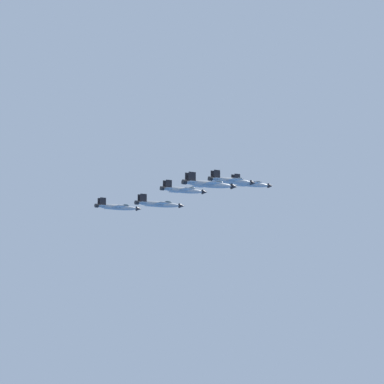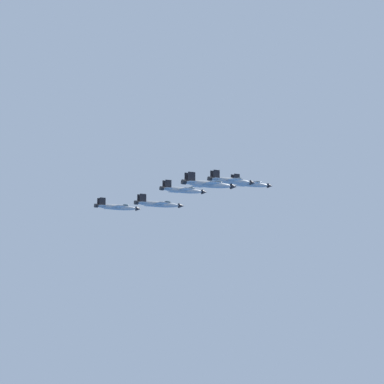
{
  "view_description": "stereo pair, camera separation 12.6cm",
  "coord_description": "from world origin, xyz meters",
  "px_view_note": "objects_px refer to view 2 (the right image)",
  "views": [
    {
      "loc": [
        1.94,
        -258.67,
        134.11
      ],
      "look_at": [
        1.61,
        -9.11,
        170.07
      ],
      "focal_mm": 80.96,
      "sensor_mm": 36.0,
      "label": 1
    },
    {
      "loc": [
        2.06,
        -258.67,
        134.11
      ],
      "look_at": [
        1.61,
        -9.11,
        170.07
      ],
      "focal_mm": 80.96,
      "sensor_mm": 36.0,
      "label": 2
    }
  ],
  "objects_px": {
    "jet_left_outer": "(119,207)",
    "jet_right_outer": "(210,184)",
    "jet_slot_rear": "(160,204)",
    "jet_left_wingman": "(184,190)",
    "jet_lead": "(252,184)",
    "jet_right_wingman": "(233,180)"
  },
  "relations": [
    {
      "from": "jet_lead",
      "to": "jet_right_wingman",
      "type": "distance_m",
      "value": 20.94
    },
    {
      "from": "jet_right_outer",
      "to": "jet_lead",
      "type": "bearing_deg",
      "value": 40.21
    },
    {
      "from": "jet_left_outer",
      "to": "jet_right_outer",
      "type": "bearing_deg",
      "value": -91.03
    },
    {
      "from": "jet_right_wingman",
      "to": "jet_left_outer",
      "type": "bearing_deg",
      "value": 111.34
    },
    {
      "from": "jet_left_outer",
      "to": "jet_right_outer",
      "type": "relative_size",
      "value": 0.96
    },
    {
      "from": "jet_left_wingman",
      "to": "jet_right_wingman",
      "type": "relative_size",
      "value": 1.05
    },
    {
      "from": "jet_left_outer",
      "to": "jet_slot_rear",
      "type": "distance_m",
      "value": 27.06
    },
    {
      "from": "jet_slot_rear",
      "to": "jet_left_wingman",
      "type": "bearing_deg",
      "value": 41.29
    },
    {
      "from": "jet_left_wingman",
      "to": "jet_slot_rear",
      "type": "bearing_deg",
      "value": -140.24
    },
    {
      "from": "jet_left_wingman",
      "to": "jet_right_wingman",
      "type": "xyz_separation_m",
      "value": [
        13.83,
        -23.16,
        -0.7
      ]
    },
    {
      "from": "jet_lead",
      "to": "jet_left_outer",
      "type": "xyz_separation_m",
      "value": [
        -41.09,
        6.89,
        -6.28
      ]
    },
    {
      "from": "jet_lead",
      "to": "jet_right_wingman",
      "type": "height_order",
      "value": "jet_lead"
    },
    {
      "from": "jet_left_wingman",
      "to": "jet_slot_rear",
      "type": "height_order",
      "value": "jet_left_wingman"
    },
    {
      "from": "jet_lead",
      "to": "jet_left_outer",
      "type": "height_order",
      "value": "jet_lead"
    },
    {
      "from": "jet_lead",
      "to": "jet_slot_rear",
      "type": "distance_m",
      "value": 32.82
    },
    {
      "from": "jet_right_wingman",
      "to": "jet_lead",
      "type": "bearing_deg",
      "value": 40.29
    },
    {
      "from": "jet_left_outer",
      "to": "jet_right_outer",
      "type": "height_order",
      "value": "jet_right_outer"
    },
    {
      "from": "jet_right_wingman",
      "to": "jet_left_outer",
      "type": "xyz_separation_m",
      "value": [
        -34.38,
        26.61,
        -4.17
      ]
    },
    {
      "from": "jet_left_wingman",
      "to": "jet_right_outer",
      "type": "relative_size",
      "value": 1.0
    },
    {
      "from": "jet_right_outer",
      "to": "jet_slot_rear",
      "type": "bearing_deg",
      "value": 89.84
    },
    {
      "from": "jet_left_wingman",
      "to": "jet_slot_rear",
      "type": "xyz_separation_m",
      "value": [
        -6.71,
        -19.72,
        -6.92
      ]
    },
    {
      "from": "jet_left_wingman",
      "to": "jet_right_outer",
      "type": "distance_m",
      "value": 43.73
    }
  ]
}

